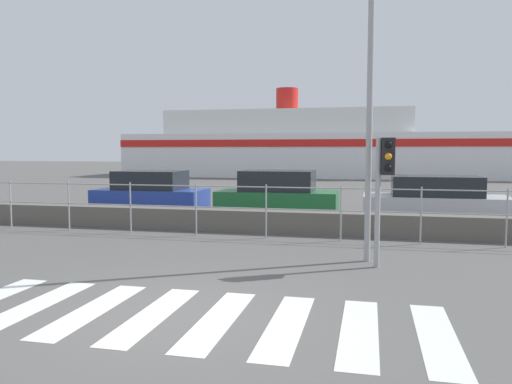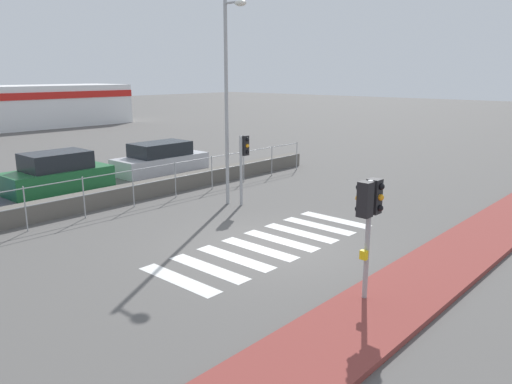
# 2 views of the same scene
# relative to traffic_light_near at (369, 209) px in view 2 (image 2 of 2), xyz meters

# --- Properties ---
(ground_plane) EXTENTS (160.00, 160.00, 0.00)m
(ground_plane) POSITION_rel_traffic_light_near_xyz_m (1.24, 3.67, -1.96)
(ground_plane) COLOR #565451
(sidewalk_brick) EXTENTS (24.00, 1.80, 0.12)m
(sidewalk_brick) POSITION_rel_traffic_light_near_xyz_m (1.24, -0.43, -1.90)
(sidewalk_brick) COLOR brown
(sidewalk_brick) RESTS_ON ground_plane
(crosswalk) EXTENTS (6.75, 2.40, 0.01)m
(crosswalk) POSITION_rel_traffic_light_near_xyz_m (1.40, 3.67, -1.95)
(crosswalk) COLOR silver
(crosswalk) RESTS_ON ground_plane
(seawall) EXTENTS (20.42, 0.55, 0.58)m
(seawall) POSITION_rel_traffic_light_near_xyz_m (1.24, 10.56, -1.67)
(seawall) COLOR #605B54
(seawall) RESTS_ON ground_plane
(harbor_fence) EXTENTS (18.41, 0.04, 1.35)m
(harbor_fence) POSITION_rel_traffic_light_near_xyz_m (1.24, 9.68, -1.09)
(harbor_fence) COLOR #9EA0A3
(harbor_fence) RESTS_ON ground_plane
(traffic_light_near) EXTENTS (0.58, 0.41, 2.52)m
(traffic_light_near) POSITION_rel_traffic_light_near_xyz_m (0.00, 0.00, 0.00)
(traffic_light_near) COLOR #9EA0A3
(traffic_light_near) RESTS_ON ground_plane
(traffic_light_far) EXTENTS (0.34, 0.32, 2.42)m
(traffic_light_far) POSITION_rel_traffic_light_near_xyz_m (4.00, 7.09, -0.18)
(traffic_light_far) COLOR #9EA0A3
(traffic_light_far) RESTS_ON ground_plane
(streetlamp) EXTENTS (0.32, 0.96, 6.84)m
(streetlamp) POSITION_rel_traffic_light_near_xyz_m (3.71, 7.45, 2.20)
(streetlamp) COLOR #9EA0A3
(streetlamp) RESTS_ON ground_plane
(parked_car_green) EXTENTS (3.99, 1.84, 1.51)m
(parked_car_green) POSITION_rel_traffic_light_near_xyz_m (0.73, 14.05, -1.31)
(parked_car_green) COLOR #1E6633
(parked_car_green) RESTS_ON ground_plane
(parked_car_silver) EXTENTS (4.41, 1.79, 1.39)m
(parked_car_silver) POSITION_rel_traffic_light_near_xyz_m (5.75, 14.05, -1.37)
(parked_car_silver) COLOR #BCBCC1
(parked_car_silver) RESTS_ON ground_plane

